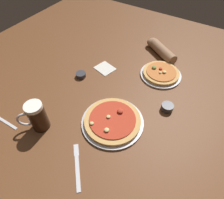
# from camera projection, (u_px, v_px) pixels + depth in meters

# --- Properties ---
(ground_plane) EXTENTS (2.40, 2.40, 0.03)m
(ground_plane) POSITION_uv_depth(u_px,v_px,m) (112.00, 103.00, 1.15)
(ground_plane) COLOR brown
(pizza_plate_near) EXTENTS (0.33, 0.33, 0.05)m
(pizza_plate_near) POSITION_uv_depth(u_px,v_px,m) (113.00, 121.00, 1.03)
(pizza_plate_near) COLOR #B2B2B7
(pizza_plate_near) RESTS_ON ground_plane
(pizza_plate_far) EXTENTS (0.27, 0.27, 0.05)m
(pizza_plate_far) POSITION_uv_depth(u_px,v_px,m) (161.00, 73.00, 1.27)
(pizza_plate_far) COLOR #B2B2B7
(pizza_plate_far) RESTS_ON ground_plane
(beer_mug_dark) EXTENTS (0.12, 0.12, 0.17)m
(beer_mug_dark) POSITION_uv_depth(u_px,v_px,m) (37.00, 117.00, 0.96)
(beer_mug_dark) COLOR black
(beer_mug_dark) RESTS_ON ground_plane
(ramekin_sauce) EXTENTS (0.06, 0.06, 0.03)m
(ramekin_sauce) POSITION_uv_depth(u_px,v_px,m) (81.00, 75.00, 1.27)
(ramekin_sauce) COLOR #333338
(ramekin_sauce) RESTS_ON ground_plane
(ramekin_butter) EXTENTS (0.07, 0.07, 0.04)m
(ramekin_butter) POSITION_uv_depth(u_px,v_px,m) (167.00, 107.00, 1.09)
(ramekin_butter) COLOR #333338
(ramekin_butter) RESTS_ON ground_plane
(napkin_folded) EXTENTS (0.15, 0.13, 0.01)m
(napkin_folded) POSITION_uv_depth(u_px,v_px,m) (105.00, 68.00, 1.33)
(napkin_folded) COLOR silver
(napkin_folded) RESTS_ON ground_plane
(fork_left) EXTENTS (0.22, 0.03, 0.01)m
(fork_left) POSITION_uv_depth(u_px,v_px,m) (1.00, 119.00, 1.05)
(fork_left) COLOR silver
(fork_left) RESTS_ON ground_plane
(knife_right) EXTENTS (0.17, 0.18, 0.01)m
(knife_right) POSITION_uv_depth(u_px,v_px,m) (77.00, 166.00, 0.88)
(knife_right) COLOR silver
(knife_right) RESTS_ON ground_plane
(diner_arm) EXTENTS (0.27, 0.20, 0.07)m
(diner_arm) POSITION_uv_depth(u_px,v_px,m) (160.00, 49.00, 1.42)
(diner_arm) COLOR #936B4C
(diner_arm) RESTS_ON ground_plane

